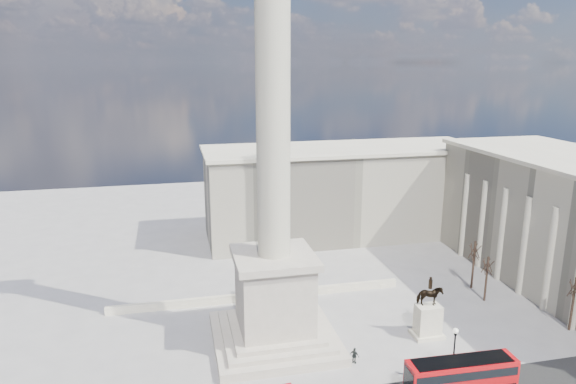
% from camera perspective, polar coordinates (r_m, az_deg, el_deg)
% --- Properties ---
extents(ground, '(180.00, 180.00, 0.00)m').
position_cam_1_polar(ground, '(57.99, -0.47, -18.66)').
color(ground, '#9C9894').
rests_on(ground, ground).
extents(nelsons_column, '(14.00, 14.00, 49.85)m').
position_cam_1_polar(nelsons_column, '(56.73, -1.57, -4.89)').
color(nelsons_column, '#BEB29F').
rests_on(nelsons_column, ground).
extents(balustrade_wall, '(40.00, 0.60, 1.10)m').
position_cam_1_polar(balustrade_wall, '(71.47, -3.26, -11.46)').
color(balustrade_wall, beige).
rests_on(balustrade_wall, ground).
extents(building_northeast, '(51.00, 17.00, 16.60)m').
position_cam_1_polar(building_northeast, '(95.55, 6.14, 0.09)').
color(building_northeast, beige).
rests_on(building_northeast, ground).
extents(red_bus_c, '(10.69, 2.86, 4.30)m').
position_cam_1_polar(red_bus_c, '(54.43, 18.70, -19.09)').
color(red_bus_c, '#BC090D').
rests_on(red_bus_c, ground).
extents(victorian_lamp, '(0.53, 0.53, 6.22)m').
position_cam_1_polar(victorian_lamp, '(55.69, 17.96, -16.52)').
color(victorian_lamp, black).
rests_on(victorian_lamp, ground).
extents(equestrian_statue, '(3.57, 2.68, 7.54)m').
position_cam_1_polar(equestrian_statue, '(64.05, 15.30, -13.15)').
color(equestrian_statue, beige).
rests_on(equestrian_statue, ground).
extents(bare_tree_near, '(1.65, 1.65, 7.20)m').
position_cam_1_polar(bare_tree_near, '(70.54, 29.30, -9.17)').
color(bare_tree_near, '#332319').
rests_on(bare_tree_near, ground).
extents(bare_tree_mid, '(1.75, 1.75, 6.65)m').
position_cam_1_polar(bare_tree_mid, '(74.24, 21.32, -7.52)').
color(bare_tree_mid, '#332319').
rests_on(bare_tree_mid, ground).
extents(bare_tree_far, '(1.81, 1.81, 7.41)m').
position_cam_1_polar(bare_tree_far, '(77.49, 20.05, -6.02)').
color(bare_tree_far, '#332319').
rests_on(bare_tree_far, ground).
extents(pedestrian_walking, '(0.82, 0.76, 1.88)m').
position_cam_1_polar(pedestrian_walking, '(55.56, 13.21, -19.55)').
color(pedestrian_walking, black).
rests_on(pedestrian_walking, ground).
extents(pedestrian_standing, '(0.99, 0.96, 1.61)m').
position_cam_1_polar(pedestrian_standing, '(59.80, 20.30, -17.63)').
color(pedestrian_standing, black).
rests_on(pedestrian_standing, ground).
extents(pedestrian_crossing, '(1.05, 1.10, 1.83)m').
position_cam_1_polar(pedestrian_crossing, '(58.23, 7.40, -17.58)').
color(pedestrian_crossing, black).
rests_on(pedestrian_crossing, ground).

